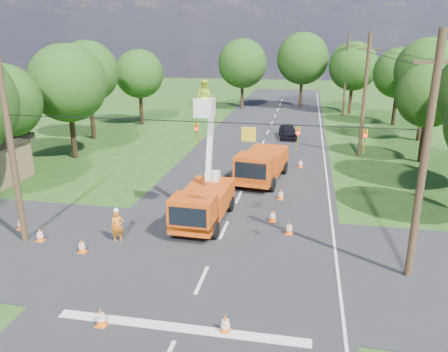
% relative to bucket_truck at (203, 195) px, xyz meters
% --- Properties ---
extents(ground, '(140.00, 140.00, 0.00)m').
position_rel_bucket_truck_xyz_m(ground, '(1.26, 14.25, -1.63)').
color(ground, '#234815').
rests_on(ground, ground).
extents(road_main, '(12.00, 100.00, 0.06)m').
position_rel_bucket_truck_xyz_m(road_main, '(1.26, 14.25, -1.63)').
color(road_main, black).
rests_on(road_main, ground).
extents(road_cross, '(56.00, 10.00, 0.07)m').
position_rel_bucket_truck_xyz_m(road_cross, '(1.26, -3.75, -1.63)').
color(road_cross, black).
rests_on(road_cross, ground).
extents(stop_bar, '(9.00, 0.45, 0.02)m').
position_rel_bucket_truck_xyz_m(stop_bar, '(1.26, -8.95, -1.63)').
color(stop_bar, silver).
rests_on(stop_bar, ground).
extents(edge_line, '(0.12, 90.00, 0.02)m').
position_rel_bucket_truck_xyz_m(edge_line, '(6.86, 14.25, -1.63)').
color(edge_line, silver).
rests_on(edge_line, ground).
extents(bucket_truck, '(2.56, 6.00, 7.63)m').
position_rel_bucket_truck_xyz_m(bucket_truck, '(0.00, 0.00, 0.00)').
color(bucket_truck, '#C24E0D').
rests_on(bucket_truck, ground).
extents(second_truck, '(3.30, 6.73, 2.42)m').
position_rel_bucket_truck_xyz_m(second_truck, '(2.34, 7.68, -0.37)').
color(second_truck, '#C24E0D').
rests_on(second_truck, ground).
extents(ground_worker, '(0.71, 0.62, 1.64)m').
position_rel_bucket_truck_xyz_m(ground_worker, '(-3.65, -2.95, -0.81)').
color(ground_worker, orange).
rests_on(ground_worker, ground).
extents(distant_car, '(2.12, 4.23, 1.38)m').
position_rel_bucket_truck_xyz_m(distant_car, '(3.44, 21.95, -0.94)').
color(distant_car, black).
rests_on(distant_car, ground).
extents(traffic_cone_0, '(0.38, 0.38, 0.71)m').
position_rel_bucket_truck_xyz_m(traffic_cone_0, '(-1.50, -9.29, -1.27)').
color(traffic_cone_0, '#FF650D').
rests_on(traffic_cone_0, ground).
extents(traffic_cone_1, '(0.38, 0.38, 0.71)m').
position_rel_bucket_truck_xyz_m(traffic_cone_1, '(2.84, -8.85, -1.27)').
color(traffic_cone_1, '#FF650D').
rests_on(traffic_cone_1, ground).
extents(traffic_cone_2, '(0.38, 0.38, 0.71)m').
position_rel_bucket_truck_xyz_m(traffic_cone_2, '(3.67, 0.86, -1.27)').
color(traffic_cone_2, '#FF650D').
rests_on(traffic_cone_2, ground).
extents(traffic_cone_3, '(0.38, 0.38, 0.71)m').
position_rel_bucket_truck_xyz_m(traffic_cone_3, '(3.88, 4.36, -1.27)').
color(traffic_cone_3, '#FF650D').
rests_on(traffic_cone_3, ground).
extents(traffic_cone_4, '(0.38, 0.38, 0.71)m').
position_rel_bucket_truck_xyz_m(traffic_cone_4, '(-4.83, -4.38, -1.27)').
color(traffic_cone_4, '#FF650D').
rests_on(traffic_cone_4, ground).
extents(traffic_cone_5, '(0.38, 0.38, 0.71)m').
position_rel_bucket_truck_xyz_m(traffic_cone_5, '(-7.45, -3.67, -1.27)').
color(traffic_cone_5, '#FF650D').
rests_on(traffic_cone_5, ground).
extents(traffic_cone_6, '(0.38, 0.38, 0.71)m').
position_rel_bucket_truck_xyz_m(traffic_cone_6, '(-9.24, -2.58, -1.27)').
color(traffic_cone_6, '#FF650D').
rests_on(traffic_cone_6, ground).
extents(traffic_cone_7, '(0.38, 0.38, 0.71)m').
position_rel_bucket_truck_xyz_m(traffic_cone_7, '(4.94, 11.74, -1.27)').
color(traffic_cone_7, '#FF650D').
rests_on(traffic_cone_7, ground).
extents(traffic_cone_8, '(0.38, 0.38, 0.71)m').
position_rel_bucket_truck_xyz_m(traffic_cone_8, '(4.63, -0.56, -1.27)').
color(traffic_cone_8, '#FF650D').
rests_on(traffic_cone_8, ground).
extents(pole_right_near, '(1.80, 0.30, 10.00)m').
position_rel_bucket_truck_xyz_m(pole_right_near, '(9.76, -3.75, 3.48)').
color(pole_right_near, '#4C3823').
rests_on(pole_right_near, ground).
extents(pole_right_mid, '(1.80, 0.30, 10.00)m').
position_rel_bucket_truck_xyz_m(pole_right_mid, '(9.76, 16.25, 3.48)').
color(pole_right_mid, '#4C3823').
rests_on(pole_right_mid, ground).
extents(pole_right_far, '(1.80, 0.30, 10.00)m').
position_rel_bucket_truck_xyz_m(pole_right_far, '(9.76, 36.25, 3.48)').
color(pole_right_far, '#4C3823').
rests_on(pole_right_far, ground).
extents(pole_left, '(0.30, 0.30, 9.00)m').
position_rel_bucket_truck_xyz_m(pole_left, '(-8.24, -3.75, 2.87)').
color(pole_left, '#4C3823').
rests_on(pole_left, ground).
extents(signal_span, '(18.00, 0.29, 1.07)m').
position_rel_bucket_truck_xyz_m(signal_span, '(3.49, -3.76, 4.25)').
color(signal_span, black).
rests_on(signal_span, ground).
extents(tree_left_c, '(5.20, 5.20, 8.06)m').
position_rel_bucket_truck_xyz_m(tree_left_c, '(-15.24, 5.25, 3.81)').
color(tree_left_c, '#382616').
rests_on(tree_left_c, ground).
extents(tree_left_d, '(6.20, 6.20, 9.24)m').
position_rel_bucket_truck_xyz_m(tree_left_d, '(-13.74, 11.25, 4.50)').
color(tree_left_d, '#382616').
rests_on(tree_left_d, ground).
extents(tree_left_e, '(5.80, 5.80, 9.41)m').
position_rel_bucket_truck_xyz_m(tree_left_e, '(-15.54, 18.25, 4.86)').
color(tree_left_e, '#382616').
rests_on(tree_left_e, ground).
extents(tree_left_f, '(5.40, 5.40, 8.40)m').
position_rel_bucket_truck_xyz_m(tree_left_f, '(-13.54, 26.25, 4.06)').
color(tree_left_f, '#382616').
rests_on(tree_left_f, ground).
extents(tree_right_c, '(5.00, 5.00, 7.83)m').
position_rel_bucket_truck_xyz_m(tree_right_c, '(14.46, 15.25, 3.68)').
color(tree_right_c, '#382616').
rests_on(tree_right_c, ground).
extents(tree_right_d, '(6.00, 6.00, 9.70)m').
position_rel_bucket_truck_xyz_m(tree_right_d, '(16.06, 23.25, 5.05)').
color(tree_right_d, '#382616').
rests_on(tree_right_d, ground).
extents(tree_right_e, '(5.60, 5.60, 8.63)m').
position_rel_bucket_truck_xyz_m(tree_right_e, '(15.06, 31.25, 4.18)').
color(tree_right_e, '#382616').
rests_on(tree_right_e, ground).
extents(tree_far_a, '(6.60, 6.60, 9.50)m').
position_rel_bucket_truck_xyz_m(tree_far_a, '(-3.74, 39.25, 4.56)').
color(tree_far_a, '#382616').
rests_on(tree_far_a, ground).
extents(tree_far_b, '(7.00, 7.00, 10.32)m').
position_rel_bucket_truck_xyz_m(tree_far_b, '(4.26, 41.25, 5.18)').
color(tree_far_b, '#382616').
rests_on(tree_far_b, ground).
extents(tree_far_c, '(6.20, 6.20, 9.18)m').
position_rel_bucket_truck_xyz_m(tree_far_c, '(10.76, 38.25, 4.43)').
color(tree_far_c, '#382616').
rests_on(tree_far_c, ground).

